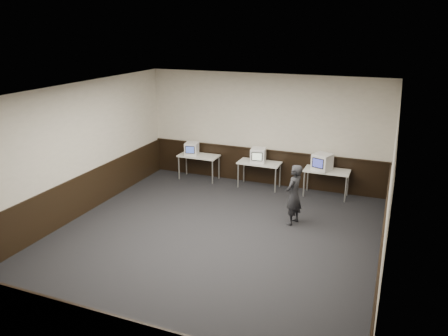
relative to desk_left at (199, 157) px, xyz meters
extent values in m
plane|color=black|center=(1.90, -3.60, -0.68)|extent=(8.00, 8.00, 0.00)
plane|color=white|center=(1.90, -3.60, 2.52)|extent=(8.00, 8.00, 0.00)
plane|color=beige|center=(1.90, 0.40, 0.92)|extent=(7.00, 0.00, 7.00)
plane|color=beige|center=(1.90, -7.60, 0.92)|extent=(7.00, 0.00, 7.00)
plane|color=beige|center=(-1.60, -3.60, 0.92)|extent=(0.00, 8.00, 8.00)
plane|color=beige|center=(5.40, -3.60, 0.92)|extent=(0.00, 8.00, 8.00)
cube|color=black|center=(1.90, 0.38, -0.18)|extent=(6.98, 0.04, 1.00)
cube|color=black|center=(-1.58, -3.60, -0.18)|extent=(0.04, 7.98, 1.00)
cube|color=black|center=(5.38, -3.60, -0.18)|extent=(0.04, 7.98, 1.00)
cube|color=black|center=(1.90, 0.36, 0.34)|extent=(6.98, 0.06, 0.04)
cube|color=silver|center=(0.00, 0.00, 0.05)|extent=(1.20, 0.60, 0.04)
cylinder|color=#999999|center=(-0.55, -0.25, -0.32)|extent=(0.04, 0.04, 0.71)
cylinder|color=#999999|center=(0.55, -0.25, -0.32)|extent=(0.04, 0.04, 0.71)
cylinder|color=#999999|center=(-0.55, 0.25, -0.32)|extent=(0.04, 0.04, 0.71)
cylinder|color=#999999|center=(0.55, 0.25, -0.32)|extent=(0.04, 0.04, 0.71)
cube|color=silver|center=(1.90, 0.00, 0.05)|extent=(1.20, 0.60, 0.04)
cylinder|color=#999999|center=(1.35, -0.25, -0.32)|extent=(0.04, 0.04, 0.71)
cylinder|color=#999999|center=(2.45, -0.25, -0.32)|extent=(0.04, 0.04, 0.71)
cylinder|color=#999999|center=(1.35, 0.25, -0.32)|extent=(0.04, 0.04, 0.71)
cylinder|color=#999999|center=(2.45, 0.25, -0.32)|extent=(0.04, 0.04, 0.71)
cube|color=silver|center=(3.80, 0.00, 0.05)|extent=(1.20, 0.60, 0.04)
cylinder|color=#999999|center=(3.25, -0.25, -0.32)|extent=(0.04, 0.04, 0.71)
cylinder|color=#999999|center=(4.35, -0.25, -0.32)|extent=(0.04, 0.04, 0.71)
cylinder|color=#999999|center=(3.25, 0.25, -0.32)|extent=(0.04, 0.04, 0.71)
cylinder|color=#999999|center=(4.35, 0.25, -0.32)|extent=(0.04, 0.04, 0.71)
cube|color=white|center=(-0.21, -0.03, 0.26)|extent=(0.44, 0.46, 0.37)
cube|color=black|center=(-0.18, -0.22, 0.28)|extent=(0.28, 0.07, 0.22)
cube|color=#3A52AB|center=(-0.18, -0.23, 0.28)|extent=(0.24, 0.05, 0.19)
cube|color=white|center=(1.86, 0.00, 0.27)|extent=(0.47, 0.48, 0.41)
cube|color=black|center=(1.89, -0.22, 0.30)|extent=(0.30, 0.06, 0.24)
cube|color=silver|center=(1.89, -0.23, 0.30)|extent=(0.26, 0.04, 0.20)
cube|color=white|center=(3.66, -0.05, 0.29)|extent=(0.58, 0.59, 0.45)
cube|color=black|center=(3.59, -0.27, 0.32)|extent=(0.32, 0.13, 0.27)
cube|color=#393FAA|center=(3.58, -0.28, 0.32)|extent=(0.28, 0.10, 0.22)
imported|color=black|center=(3.37, -2.04, 0.05)|extent=(0.48, 0.60, 1.45)
camera|label=1|loc=(5.34, -11.36, 3.77)|focal=35.00mm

